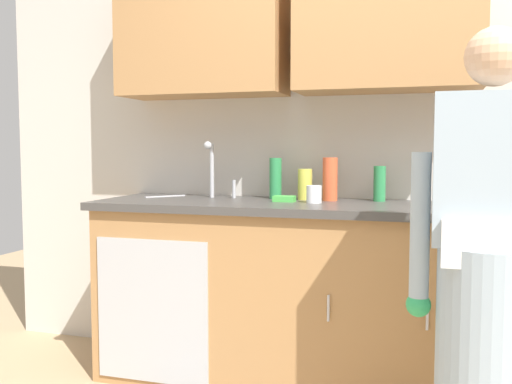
% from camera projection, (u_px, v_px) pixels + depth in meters
% --- Properties ---
extents(kitchen_wall_with_uppers, '(4.80, 0.44, 2.70)m').
position_uv_depth(kitchen_wall_with_uppers, '(373.00, 99.00, 3.03)').
color(kitchen_wall_with_uppers, beige).
rests_on(kitchen_wall_with_uppers, ground).
extents(counter_cabinet, '(1.90, 0.62, 0.90)m').
position_uv_depth(counter_cabinet, '(283.00, 296.00, 2.95)').
color(counter_cabinet, '#B27F4C').
rests_on(counter_cabinet, ground).
extents(countertop, '(1.96, 0.66, 0.04)m').
position_uv_depth(countertop, '(284.00, 206.00, 2.92)').
color(countertop, '#474442').
rests_on(countertop, counter_cabinet).
extents(sink, '(0.50, 0.36, 0.35)m').
position_uv_depth(sink, '(209.00, 202.00, 3.04)').
color(sink, '#B7BABF').
rests_on(sink, counter_cabinet).
extents(person_at_sink, '(0.55, 0.34, 1.62)m').
position_uv_depth(person_at_sink, '(488.00, 299.00, 1.97)').
color(person_at_sink, white).
rests_on(person_at_sink, ground).
extents(bottle_dish_liquid, '(0.06, 0.06, 0.18)m').
position_uv_depth(bottle_dish_liquid, '(380.00, 184.00, 2.95)').
color(bottle_dish_liquid, '#2D8C4C').
rests_on(bottle_dish_liquid, countertop).
extents(bottle_cleaner_spray, '(0.08, 0.08, 0.23)m').
position_uv_depth(bottle_cleaner_spray, '(330.00, 179.00, 2.98)').
color(bottle_cleaner_spray, '#E05933').
rests_on(bottle_cleaner_spray, countertop).
extents(bottle_water_short, '(0.07, 0.07, 0.22)m').
position_uv_depth(bottle_water_short, '(275.00, 178.00, 3.09)').
color(bottle_water_short, '#2D8C4C').
rests_on(bottle_water_short, countertop).
extents(bottle_soap, '(0.08, 0.08, 0.16)m').
position_uv_depth(bottle_soap, '(305.00, 184.00, 3.03)').
color(bottle_soap, '#D8D14C').
rests_on(bottle_soap, countertop).
extents(cup_by_sink, '(0.08, 0.08, 0.09)m').
position_uv_depth(cup_by_sink, '(314.00, 194.00, 2.86)').
color(cup_by_sink, white).
rests_on(cup_by_sink, countertop).
extents(knife_on_counter, '(0.17, 0.20, 0.01)m').
position_uv_depth(knife_on_counter, '(165.00, 196.00, 3.24)').
color(knife_on_counter, silver).
rests_on(knife_on_counter, countertop).
extents(sponge, '(0.11, 0.07, 0.03)m').
position_uv_depth(sponge, '(284.00, 199.00, 2.93)').
color(sponge, '#4CBF4C').
rests_on(sponge, countertop).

